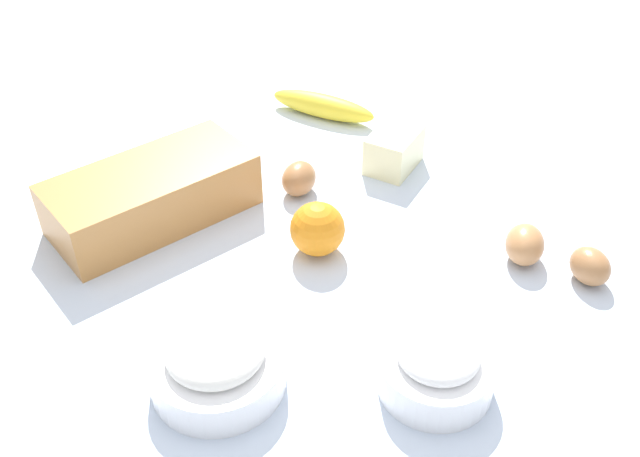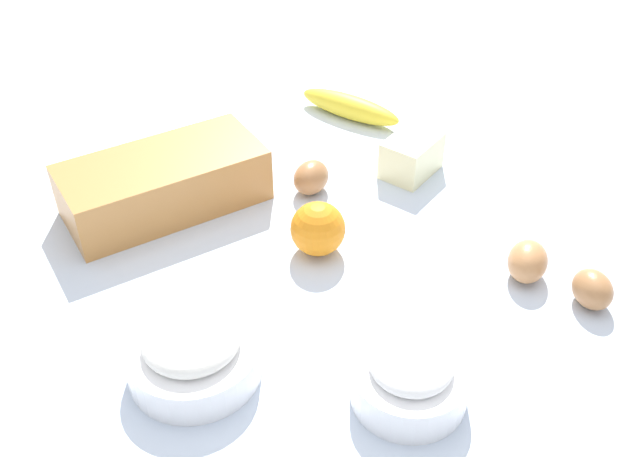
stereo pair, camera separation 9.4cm
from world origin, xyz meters
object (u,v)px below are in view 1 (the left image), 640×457
Objects in this scene: flour_bowl at (217,363)px; egg_loose at (590,266)px; banana at (323,106)px; orange_fruit at (319,228)px; egg_beside_bowl at (299,179)px; loaf_pan at (152,194)px; butter_block at (394,150)px; egg_near_butter at (525,244)px; sugar_bowl at (437,367)px.

egg_loose is at bearing -20.24° from flour_bowl.
banana is 2.61× the size of orange_fruit.
egg_beside_bowl is 0.42m from egg_loose.
flour_bowl is (-0.10, -0.31, -0.01)m from loaf_pan.
butter_block is at bearing -18.00° from loaf_pan.
egg_near_butter is (0.42, -0.09, -0.01)m from flour_bowl.
sugar_bowl is at bearing -41.81° from flour_bowl.
egg_beside_bowl is at bearing 111.76° from egg_loose.
butter_block is at bearing 50.65° from sugar_bowl.
flour_bowl is at bearing -141.73° from banana.
egg_near_butter is (0.19, -0.19, -0.01)m from orange_fruit.
butter_block is 0.27m from egg_near_butter.
orange_fruit is (0.06, 0.26, 0.01)m from sugar_bowl.
loaf_pan is at bearing 156.59° from egg_beside_bowl.
banana is at bearing 83.75° from egg_near_butter.
egg_beside_bowl is at bearing 72.27° from sugar_bowl.
orange_fruit is (0.13, -0.20, -0.01)m from loaf_pan.
banana is 3.31× the size of egg_loose.
banana is (0.47, 0.37, -0.01)m from flour_bowl.
orange_fruit reaches higher than flour_bowl.
loaf_pan reaches higher than butter_block.
sugar_bowl is (0.17, -0.16, -0.00)m from flour_bowl.
egg_loose is (0.16, -0.39, -0.00)m from egg_beside_bowl.
sugar_bowl is 0.26m from orange_fruit.
flour_bowl is 0.43m from egg_near_butter.
loaf_pan is 0.32m from flour_bowl.
flour_bowl is at bearing -158.18° from butter_block.
flour_bowl is at bearing 168.26° from egg_near_butter.
butter_block is at bearing 83.77° from egg_near_butter.
flour_bowl is 0.23m from sugar_bowl.
sugar_bowl is 0.66× the size of banana.
egg_beside_bowl is (0.19, -0.08, -0.02)m from loaf_pan.
sugar_bowl is at bearing -129.35° from butter_block.
orange_fruit reaches higher than egg_loose.
flour_bowl is at bearing -143.05° from egg_beside_bowl.
egg_near_butter reaches higher than egg_beside_bowl.
loaf_pan is 0.59m from egg_loose.
egg_beside_bowl is (0.06, 0.12, -0.01)m from orange_fruit.
butter_block is at bearing 19.65° from orange_fruit.
loaf_pan reaches higher than banana.
loaf_pan is at bearing 98.95° from sugar_bowl.
flour_bowl reaches higher than egg_loose.
flour_bowl reaches higher than egg_near_butter.
flour_bowl is at bearing 138.19° from sugar_bowl.
sugar_bowl is 2.02× the size of egg_beside_bowl.
butter_block is at bearing 21.82° from flour_bowl.
banana is 0.19m from butter_block.
egg_loose is (0.28, -0.01, -0.01)m from sugar_bowl.
sugar_bowl is at bearing 177.93° from egg_loose.
butter_block reaches higher than egg_loose.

